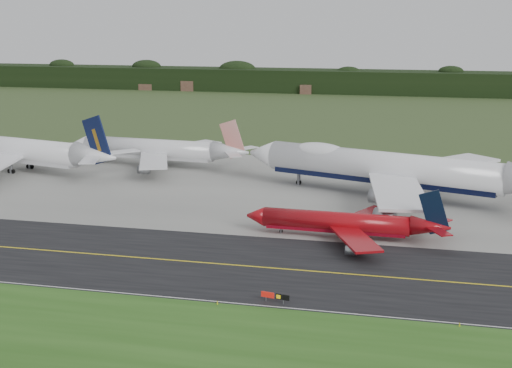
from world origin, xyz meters
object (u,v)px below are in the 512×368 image
at_px(jet_ba_747, 393,169).
at_px(taxiway_sign, 275,296).
at_px(jet_navy_gold, 19,151).
at_px(jet_red_737, 347,223).
at_px(jet_star_tail, 158,150).

relative_size(jet_ba_747, taxiway_sign, 17.55).
bearing_deg(jet_navy_gold, jet_red_737, -23.66).
distance_m(jet_red_737, taxiway_sign, 33.75).
relative_size(jet_star_tail, taxiway_sign, 12.32).
relative_size(jet_red_737, jet_navy_gold, 0.59).
height_order(jet_ba_747, jet_star_tail, jet_ba_747).
relative_size(jet_ba_747, jet_navy_gold, 1.18).
bearing_deg(jet_red_737, jet_ba_747, 78.38).
height_order(jet_ba_747, taxiway_sign, jet_ba_747).
relative_size(jet_ba_747, jet_star_tail, 1.42).
distance_m(jet_navy_gold, jet_star_tail, 36.34).
bearing_deg(jet_star_tail, jet_navy_gold, -157.80).
relative_size(jet_red_737, jet_star_tail, 0.72).
distance_m(jet_red_737, jet_star_tail, 77.83).
xyz_separation_m(jet_navy_gold, jet_star_tail, (33.64, 13.73, -0.81)).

